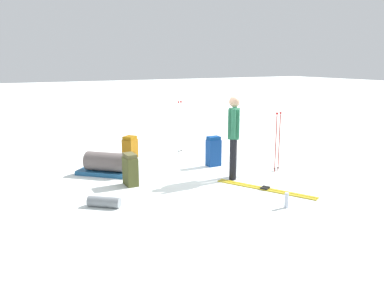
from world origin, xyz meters
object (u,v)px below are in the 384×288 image
backpack_large_dark (130,170)px  backpack_small_spare (213,152)px  ski_poles_planted_far (180,125)px  thermos_bottle (286,200)px  backpack_bright (130,147)px  gear_sled (107,165)px  skier_standing (234,133)px  ski_poles_planted_near (278,139)px  ski_pair_near (265,189)px  sleeping_mat_rolled (104,202)px

backpack_large_dark → backpack_small_spare: (-2.18, -0.45, 0.03)m
ski_poles_planted_far → thermos_bottle: size_ratio=5.29×
backpack_bright → gear_sled: (0.96, 1.18, -0.05)m
skier_standing → backpack_large_dark: skier_standing is taller
ski_poles_planted_near → backpack_large_dark: bearing=-10.6°
ski_pair_near → ski_poles_planted_far: bearing=-89.2°
backpack_large_dark → sleeping_mat_rolled: 1.24m
ski_poles_planted_near → ski_poles_planted_far: ski_poles_planted_far is taller
backpack_bright → ski_poles_planted_near: 3.64m
backpack_small_spare → gear_sled: (2.38, -0.47, -0.12)m
ski_pair_near → thermos_bottle: thermos_bottle is taller
ski_poles_planted_far → thermos_bottle: bearing=86.7°
backpack_bright → ski_poles_planted_near: size_ratio=0.42×
backpack_small_spare → skier_standing: bearing=80.8°
backpack_small_spare → ski_poles_planted_far: bearing=-86.5°
backpack_large_dark → backpack_bright: size_ratio=1.14×
skier_standing → backpack_small_spare: (-0.17, -1.03, -0.61)m
ski_poles_planted_near → ski_poles_planted_far: size_ratio=0.95×
thermos_bottle → sleeping_mat_rolled: bearing=-29.4°
ski_poles_planted_near → gear_sled: 3.73m
ski_pair_near → gear_sled: 3.36m
ski_pair_near → gear_sled: size_ratio=1.50×
backpack_large_dark → gear_sled: size_ratio=0.51×
ski_pair_near → ski_poles_planted_far: ski_poles_planted_far is taller
skier_standing → thermos_bottle: skier_standing is taller
ski_pair_near → ski_poles_planted_near: ski_poles_planted_near is taller
ski_poles_planted_near → ski_pair_near: bearing=40.7°
sleeping_mat_rolled → backpack_bright: bearing=-117.4°
backpack_large_dark → ski_poles_planted_far: bearing=-136.8°
skier_standing → ski_poles_planted_near: skier_standing is taller
backpack_bright → backpack_small_spare: bearing=130.8°
skier_standing → ski_pair_near: size_ratio=0.92×
skier_standing → ski_pair_near: 1.31m
skier_standing → backpack_bright: (1.26, -2.68, -0.68)m
ski_poles_planted_far → ski_poles_planted_near: bearing=112.9°
backpack_small_spare → ski_poles_planted_near: bearing=133.4°
sleeping_mat_rolled → backpack_small_spare: bearing=-155.5°
backpack_bright → skier_standing: bearing=115.1°
gear_sled → thermos_bottle: bearing=121.4°
backpack_bright → ski_poles_planted_far: ski_poles_planted_far is taller
ski_pair_near → backpack_small_spare: bearing=-91.4°
skier_standing → thermos_bottle: size_ratio=6.54×
skier_standing → ski_pair_near: (-0.12, 0.90, -0.94)m
ski_poles_planted_far → sleeping_mat_rolled: bearing=44.8°
backpack_small_spare → ski_poles_planted_near: 1.49m
skier_standing → backpack_bright: bearing=-64.9°
backpack_bright → backpack_small_spare: backpack_small_spare is taller
backpack_small_spare → ski_pair_near: bearing=88.6°
backpack_bright → backpack_large_dark: bearing=70.1°
ski_poles_planted_near → gear_sled: (3.37, -1.52, -0.50)m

